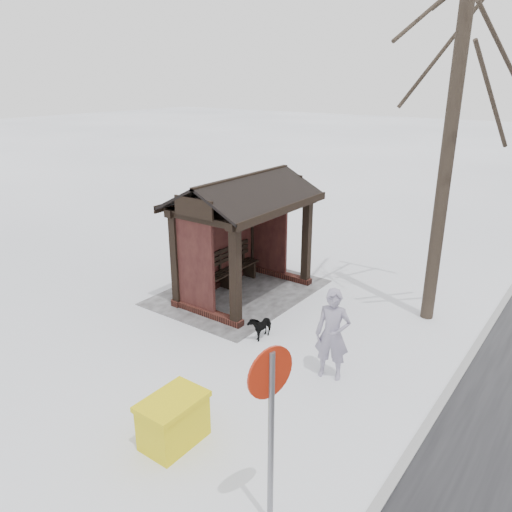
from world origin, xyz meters
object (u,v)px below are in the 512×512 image
Objects in this scene: road_sign at (270,403)px; tree_near at (464,29)px; bus_shelter at (239,212)px; grit_bin at (173,420)px; pedestrian at (332,334)px; dog at (260,326)px.

tree_near is at bearing -162.86° from road_sign.
bus_shelter is 1.43× the size of road_sign.
grit_bin is (5.01, 2.64, -1.77)m from bus_shelter.
grit_bin is at bearing -125.27° from pedestrian.
tree_near is at bearing 46.96° from dog.
tree_near is 6.37m from pedestrian.
grit_bin is at bearing 27.79° from bus_shelter.
road_sign reaches higher than grit_bin.
grit_bin is at bearing -79.09° from dog.
dog is at bearing -39.95° from tree_near.
tree_near reaches higher than road_sign.
bus_shelter is 2.05× the size of pedestrian.
road_sign is at bearing -90.04° from pedestrian.
tree_near is at bearing 165.29° from grit_bin.
pedestrian is 2.07m from dog.
dog is at bearing 48.61° from bus_shelter.
road_sign is at bearing 40.95° from bus_shelter.
tree_near is 5.15× the size of pedestrian.
grit_bin is at bearing -14.77° from tree_near.
road_sign reaches higher than dog.
pedestrian is 3.23m from grit_bin.
bus_shelter reaches higher than dog.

